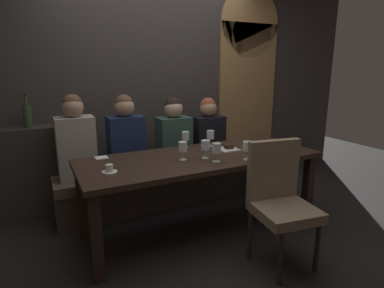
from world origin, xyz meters
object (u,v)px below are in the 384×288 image
Objects in this scene: wine_glass_end_right at (210,135)px; espresso_cup at (109,169)px; banquette_bench at (171,183)px; wine_bottle_pale_label at (28,116)px; wine_glass_end_left at (183,147)px; chair_near_side at (280,196)px; wine_glass_near_left at (206,146)px; diner_near_end at (208,131)px; dessert_plate at (228,148)px; diner_bearded at (126,137)px; dining_table at (200,165)px; wine_glass_far_left at (186,137)px; fork_on_table at (215,151)px; wine_glass_far_right at (247,147)px; diner_far_end at (174,134)px; wine_glass_near_right at (217,149)px; diner_redhead at (76,139)px.

wine_glass_end_right reaches higher than espresso_cup.
wine_glass_end_right is (0.26, -0.43, 0.62)m from banquette_bench.
wine_glass_end_left is at bearing -41.73° from wine_bottle_pale_label.
chair_near_side is at bearing -52.36° from wine_glass_end_left.
banquette_bench is 1.01m from wine_glass_near_left.
dessert_plate is at bearing -102.18° from diner_near_end.
diner_bearded reaches higher than espresso_cup.
dining_table is 2.24× the size of chair_near_side.
banquette_bench is at bearing 102.60° from chair_near_side.
banquette_bench is 0.72m from wine_glass_far_left.
wine_glass_near_left reaches higher than fork_on_table.
espresso_cup reaches higher than banquette_bench.
banquette_bench is 1.29m from espresso_cup.
wine_glass_far_left and wine_glass_far_right have the same top height.
wine_glass_near_left is at bearing -125.46° from wine_glass_end_right.
espresso_cup is (-1.12, -0.37, -0.09)m from wine_glass_end_right.
dining_table is at bearing 92.11° from wine_glass_near_left.
wine_glass_far_right is (0.28, -0.98, 0.04)m from diner_far_end.
dessert_plate is at bearing -35.10° from diner_bearded.
diner_bearded reaches higher than wine_glass_near_right.
wine_glass_far_left is at bearing 115.29° from wine_glass_far_right.
diner_redhead reaches higher than diner_bearded.
wine_glass_near_left is (0.00, -0.09, 0.20)m from dining_table.
dessert_plate is at bearing 24.91° from wine_glass_near_left.
wine_glass_end_right is 1.00× the size of wine_glass_far_right.
wine_glass_far_left is at bearing -93.71° from diner_far_end.
fork_on_table is at bearing 97.99° from chair_near_side.
espresso_cup is at bearing -171.95° from dessert_plate.
banquette_bench is at bearing -1.54° from diner_redhead.
diner_bearded reaches higher than wine_glass_end_left.
wine_glass_end_right is 1.37× the size of espresso_cup.
wine_glass_end_left is at bearing 127.64° from chair_near_side.
chair_near_side is 0.82m from dessert_plate.
diner_far_end is 0.46m from diner_near_end.
banquette_bench is at bearing -12.64° from wine_bottle_pale_label.
wine_glass_end_left is (-0.69, -0.78, 0.06)m from diner_near_end.
dining_table is 0.79m from chair_near_side.
dining_table is at bearing -168.36° from dessert_plate.
wine_glass_near_left is at bearing 146.10° from wine_glass_far_right.
chair_near_side is 0.64m from wine_glass_near_right.
wine_bottle_pale_label is (-1.88, 0.28, 0.27)m from diner_near_end.
wine_bottle_pale_label is (-0.39, 0.28, 0.22)m from diner_redhead.
wine_glass_far_left is at bearing 26.76° from espresso_cup.
wine_bottle_pale_label is at bearing 167.06° from diner_far_end.
wine_glass_far_right is 0.96× the size of fork_on_table.
wine_glass_far_left reaches higher than dessert_plate.
diner_near_end is 1.92m from wine_bottle_pale_label.
wine_glass_near_right is 0.86× the size of dessert_plate.
diner_near_end reaches higher than chair_near_side.
diner_near_end is at bearing 5.41° from diner_far_end.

